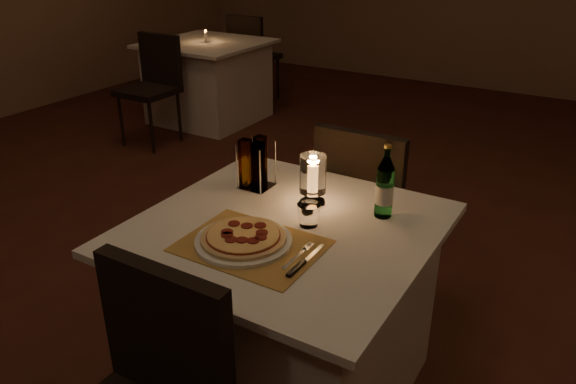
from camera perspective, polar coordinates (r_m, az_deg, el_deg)
The scene contains 16 objects.
floor at distance 2.63m, azimuth -2.82°, elevation -14.86°, with size 8.00×10.00×0.02m, color #4C2118.
main_table at distance 2.16m, azimuth -0.28°, elevation -11.96°, with size 1.00×1.00×0.74m.
chair_far at distance 2.62m, azimuth 7.86°, elevation -0.63°, with size 0.42×0.42×0.90m.
placemat at distance 1.84m, azimuth -3.77°, elevation -5.47°, with size 0.45×0.34×0.00m, color #BA8940.
plate at distance 1.85m, azimuth -4.54°, elevation -4.98°, with size 0.32×0.32×0.01m, color white.
pizza at distance 1.84m, azimuth -4.56°, elevation -4.54°, with size 0.28×0.28×0.02m.
fork at distance 1.78m, azimuth 1.25°, elevation -6.29°, with size 0.02×0.18×0.00m.
knife at distance 1.72m, azimuth 1.25°, elevation -7.42°, with size 0.02×0.22×0.01m.
tumbler at distance 1.94m, azimuth 2.11°, elevation -2.35°, with size 0.08×0.08×0.08m, color white, non-canonical shape.
water_bottle at distance 2.00m, azimuth 9.80°, elevation 0.39°, with size 0.07×0.07×0.27m.
hurricane_candle at distance 2.07m, azimuth 2.54°, elevation 1.65°, with size 0.10×0.10×0.19m.
cruet_caddy at distance 2.20m, azimuth -3.38°, elevation 2.71°, with size 0.12×0.12×0.21m.
neighbor_table_left at distance 5.46m, azimuth -8.08°, elevation 11.09°, with size 1.00×1.00×0.74m.
neighbor_chair_la at distance 4.91m, azimuth -13.48°, elevation 11.16°, with size 0.42×0.42×0.90m.
neighbor_chair_lb at distance 5.99m, azimuth -3.81°, elevation 14.21°, with size 0.42×0.42×0.90m.
neighbor_candle_left at distance 5.38m, azimuth -8.35°, elevation 15.37°, with size 0.03×0.03×0.11m.
Camera 1 is at (1.14, -1.66, 1.67)m, focal length 35.00 mm.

